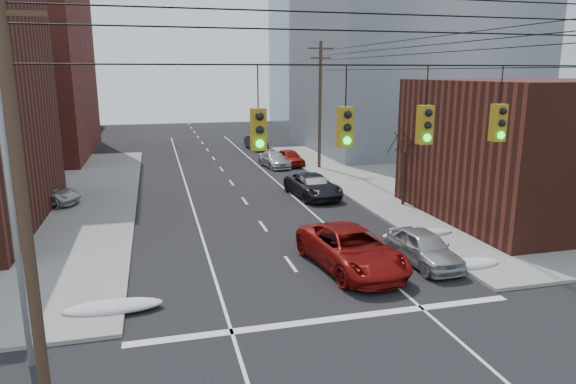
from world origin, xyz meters
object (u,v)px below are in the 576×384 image
parked_car_f (256,143)px  lot_car_a (8,197)px  lot_car_b (41,194)px  parked_car_b (314,187)px  parked_car_c (313,186)px  parked_car_d (274,160)px  red_pickup (351,249)px  parked_car_e (290,157)px  parked_car_a (424,248)px

parked_car_f → lot_car_a: size_ratio=1.01×
lot_car_a → lot_car_b: lot_car_a is taller
parked_car_b → parked_car_c: bearing=88.8°
parked_car_c → parked_car_d: parked_car_c is taller
red_pickup → parked_car_d: 25.08m
parked_car_d → parked_car_e: (1.60, 0.53, 0.06)m
parked_car_d → parked_car_f: size_ratio=1.03×
parked_car_a → parked_car_d: (-1.00, 25.31, -0.09)m
red_pickup → parked_car_f: (2.90, 36.32, -0.14)m
red_pickup → parked_car_e: 25.80m
parked_car_c → lot_car_a: lot_car_a is taller
parked_car_a → parked_car_c: parked_car_c is taller
parked_car_b → parked_car_c: parked_car_c is taller
parked_car_c → parked_car_e: bearing=77.2°
red_pickup → lot_car_b: size_ratio=1.31×
parked_car_c → parked_car_d: size_ratio=1.21×
parked_car_e → parked_car_a: bearing=-98.0°
parked_car_b → parked_car_c: size_ratio=0.77×
parked_car_c → parked_car_f: bearing=83.3°
red_pickup → parked_car_e: red_pickup is taller
parked_car_a → parked_car_f: 36.67m
lot_car_b → parked_car_d: bearing=-38.6°
parked_car_a → lot_car_b: parked_car_a is taller
parked_car_d → parked_car_f: (0.54, 11.36, 0.07)m
red_pickup → parked_car_d: red_pickup is taller
parked_car_d → parked_car_e: 1.69m
parked_car_c → parked_car_d: 11.83m
parked_car_a → parked_car_e: 25.84m
lot_car_a → lot_car_b: 1.90m
red_pickup → parked_car_a: 3.38m
red_pickup → parked_car_f: red_pickup is taller
parked_car_a → parked_car_f: bearing=88.4°
parked_car_e → lot_car_b: 21.97m
parked_car_c → lot_car_a: (-19.41, 1.10, 0.10)m
parked_car_f → parked_car_a: bearing=-94.6°
parked_car_a → parked_car_d: bearing=90.0°
parked_car_b → parked_car_e: (1.60, 12.47, 0.02)m
parked_car_c → parked_car_e: parked_car_c is taller
parked_car_e → parked_car_f: parked_car_f is taller
parked_car_a → parked_car_c: (-1.00, 13.48, 0.02)m
parked_car_a → parked_car_d: size_ratio=0.97×
red_pickup → parked_car_c: size_ratio=1.14×
parked_car_d → lot_car_b: bearing=-157.7°
parked_car_c → lot_car_b: size_ratio=1.15×
parked_car_d → parked_car_f: parked_car_f is taller
parked_car_c → parked_car_e: (1.60, 12.36, -0.05)m
parked_car_d → lot_car_b: size_ratio=0.95×
parked_car_a → lot_car_b: (-18.61, 15.17, 0.06)m
parked_car_e → red_pickup: bearing=-105.5°
parked_car_f → lot_car_a: bearing=-137.5°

